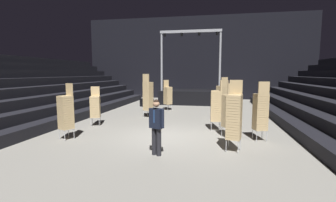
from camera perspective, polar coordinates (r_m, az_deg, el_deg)
name	(u,v)px	position (r m, az deg, el deg)	size (l,w,h in m)	color
ground_plane	(165,138)	(9.88, -0.78, -8.54)	(22.00, 30.00, 0.10)	gray
arena_end_wall	(196,58)	(24.46, 6.54, 9.99)	(22.00, 0.30, 8.00)	black
bleacher_bank_left	(11,88)	(14.37, -32.88, 2.63)	(6.00, 24.00, 3.60)	black
stage_riser	(192,95)	(20.55, 5.54, 1.29)	(5.00, 3.47, 5.77)	black
man_with_tie	(156,124)	(7.46, -2.75, -5.38)	(0.56, 0.37, 1.74)	black
chair_stack_front_left	(216,105)	(10.96, 11.17, -0.98)	(0.47, 0.47, 2.22)	#B2B5BA
chair_stack_front_right	(222,99)	(13.45, 12.48, 0.56)	(0.62, 0.62, 2.31)	#B2B5BA
chair_stack_mid_left	(229,110)	(9.84, 14.14, -2.15)	(0.60, 0.60, 2.14)	#B2B5BA
chair_stack_mid_right	(95,106)	(12.20, -16.68, -1.16)	(0.56, 0.56, 1.88)	#B2B5BA
chair_stack_mid_centre	(168,95)	(16.58, -0.05, 1.39)	(0.62, 0.62, 2.05)	#B2B5BA
chair_stack_rear_left	(234,116)	(8.09, 15.23, -3.44)	(0.53, 0.53, 2.31)	#B2B5BA
chair_stack_rear_right	(148,96)	(13.93, -4.70, 1.25)	(0.56, 0.56, 2.48)	#B2B5BA
chair_stack_rear_centre	(230,96)	(16.50, 14.22, 1.16)	(0.57, 0.57, 2.05)	#B2B5BA
chair_stack_aisle_left	(261,111)	(9.71, 20.85, -2.25)	(0.54, 0.54, 2.22)	#B2B5BA
chair_stack_aisle_right	(66,112)	(10.04, -22.82, -2.30)	(0.59, 0.59, 2.14)	#B2B5BA
equipment_road_case	(147,103)	(18.46, -5.00, -0.37)	(0.90, 0.60, 0.60)	black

